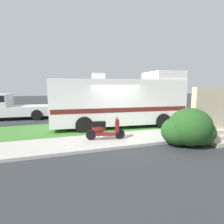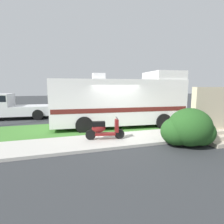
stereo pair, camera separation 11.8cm
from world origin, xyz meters
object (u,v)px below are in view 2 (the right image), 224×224
Objects in this scene: motorhome_rv at (120,101)px; scooter at (104,129)px; pickup_truck_far at (123,100)px; pickup_truck_near at (6,106)px; bottle_green at (204,127)px; bicycle at (179,126)px.

scooter is at bearing -122.33° from motorhome_rv.
scooter is 11.60m from pickup_truck_far.
pickup_truck_near reaches higher than scooter.
pickup_truck_near reaches higher than pickup_truck_far.
pickup_truck_near is at bearing -163.70° from pickup_truck_far.
pickup_truck_near is 22.24× the size of bottle_green.
motorhome_rv is 1.45× the size of pickup_truck_far.
motorhome_rv reaches higher than scooter.
motorhome_rv reaches higher than bicycle.
bottle_green is at bearing 10.45° from bicycle.
pickup_truck_far is at bearing 67.73° from motorhome_rv.
motorhome_rv reaches higher than pickup_truck_far.
pickup_truck_far is at bearing 16.30° from pickup_truck_near.
bicycle reaches higher than bottle_green.
pickup_truck_near is at bearing 126.76° from scooter.
motorhome_rv is at bearing -33.26° from pickup_truck_near.
bottle_green is (3.99, -2.51, -1.34)m from motorhome_rv.
pickup_truck_near is at bearing 147.12° from bottle_green.
pickup_truck_near is (-7.26, 4.76, -0.57)m from motorhome_rv.
scooter reaches higher than bottle_green.
bicycle is 12.04m from pickup_truck_near.
motorhome_rv reaches higher than bottle_green.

